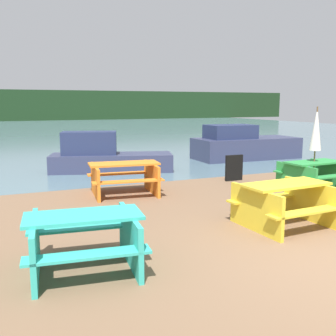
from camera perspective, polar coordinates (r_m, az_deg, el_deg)
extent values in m
cube|color=slate|center=(35.53, -16.53, 5.37)|extent=(60.00, 50.00, 0.00)
cube|color=#193319|center=(55.36, -19.24, 8.59)|extent=(80.00, 1.60, 4.00)
cube|color=#33B7A8|center=(5.35, -12.19, -6.81)|extent=(1.61, 0.88, 0.04)
cube|color=#33B7A8|center=(4.94, -11.53, -12.29)|extent=(1.55, 0.46, 0.04)
cube|color=#33B7A8|center=(5.98, -12.51, -8.47)|extent=(1.55, 0.46, 0.04)
cube|color=#33B7A8|center=(5.47, -18.73, -11.00)|extent=(0.23, 1.38, 0.73)
cube|color=#33B7A8|center=(5.55, -5.49, -10.23)|extent=(0.23, 1.38, 0.73)
cube|color=yellow|center=(7.41, 16.68, -2.27)|extent=(1.64, 0.78, 0.04)
cube|color=yellow|center=(7.11, 19.57, -5.99)|extent=(1.62, 0.36, 0.04)
cube|color=yellow|center=(7.89, 13.82, -4.24)|extent=(1.62, 0.36, 0.04)
cube|color=yellow|center=(7.07, 12.58, -5.97)|extent=(0.14, 1.38, 0.75)
cube|color=yellow|center=(7.95, 20.05, -4.62)|extent=(0.14, 1.38, 0.75)
cube|color=green|center=(10.94, 20.45, 0.79)|extent=(1.56, 0.77, 0.04)
cube|color=green|center=(10.62, 22.51, -1.14)|extent=(1.54, 0.35, 0.04)
cube|color=green|center=(11.36, 18.36, -0.26)|extent=(1.54, 0.35, 0.04)
cube|color=green|center=(10.56, 18.02, -1.37)|extent=(0.14, 1.38, 0.68)
cube|color=green|center=(11.45, 22.49, -0.82)|extent=(0.14, 1.38, 0.68)
cube|color=orange|center=(9.65, -6.41, 0.64)|extent=(1.75, 0.89, 0.04)
cube|color=orange|center=(9.17, -5.75, -1.95)|extent=(1.70, 0.48, 0.04)
cube|color=orange|center=(10.24, -6.94, -0.79)|extent=(1.70, 0.48, 0.04)
cube|color=orange|center=(9.62, -10.49, -1.88)|extent=(0.23, 1.38, 0.75)
cube|color=orange|center=(9.86, -2.36, -1.45)|extent=(0.23, 1.38, 0.75)
cylinder|color=brown|center=(10.89, 20.56, 2.70)|extent=(0.04, 0.04, 2.14)
cone|color=white|center=(10.85, 20.71, 5.37)|extent=(0.30, 0.30, 1.13)
cube|color=#333856|center=(13.15, -8.15, 0.80)|extent=(4.15, 2.32, 0.57)
cube|color=navy|center=(13.11, -11.34, 3.59)|extent=(1.92, 1.33, 0.74)
cube|color=#333856|center=(16.33, 11.28, 2.84)|extent=(4.31, 1.83, 0.84)
cube|color=navy|center=(15.86, 9.03, 5.23)|extent=(1.91, 1.26, 0.54)
cube|color=black|center=(11.55, 9.56, 0.02)|extent=(0.55, 0.08, 0.75)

